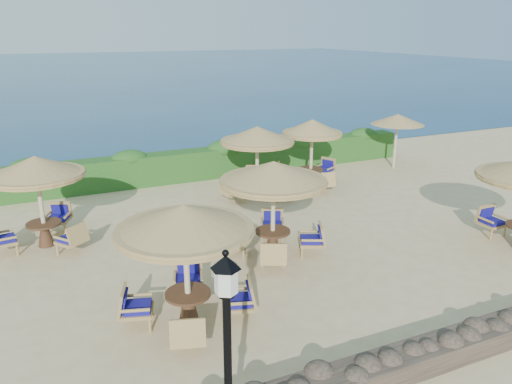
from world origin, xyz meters
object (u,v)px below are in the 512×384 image
Objects in this scene: lamp_post at (228,376)px; cafe_set_5 at (312,142)px; cafe_set_3 at (38,184)px; cafe_set_4 at (257,148)px; cafe_set_1 at (273,191)px; cafe_set_0 at (185,243)px; extra_parasol at (398,120)px.

cafe_set_5 is at bearing 55.05° from lamp_post.
lamp_post reaches higher than cafe_set_3.
cafe_set_4 and cafe_set_5 have the same top height.
cafe_set_0 is at bearing -143.41° from cafe_set_1.
cafe_set_0 reaches higher than extra_parasol.
lamp_post is at bearing -116.24° from cafe_set_4.
extra_parasol is 0.87× the size of cafe_set_3.
cafe_set_5 is at bearing -170.09° from extra_parasol.
cafe_set_0 is at bearing -124.32° from cafe_set_4.
cafe_set_0 is 1.04× the size of cafe_set_5.
cafe_set_1 is at bearing 59.03° from lamp_post.
cafe_set_4 is (1.62, 4.62, 0.03)m from cafe_set_1.
cafe_set_3 is at bearing 115.21° from cafe_set_0.
extra_parasol is 0.87× the size of cafe_set_5.
lamp_post is 13.62m from cafe_set_5.
cafe_set_0 is at bearing -145.72° from extra_parasol.
extra_parasol is 0.83× the size of cafe_set_0.
lamp_post is at bearing -136.40° from extra_parasol.
lamp_post reaches higher than extra_parasol.
cafe_set_0 is at bearing -134.51° from cafe_set_5.
cafe_set_3 is 7.44m from cafe_set_4.
cafe_set_5 reaches higher than extra_parasol.
cafe_set_3 is (-5.68, 3.18, 0.01)m from cafe_set_1.
lamp_post is 1.38× the size of extra_parasol.
extra_parasol is at bearing 43.60° from lamp_post.
cafe_set_4 is (-7.32, -1.29, -0.29)m from extra_parasol.
lamp_post reaches higher than cafe_set_4.
cafe_set_1 is at bearing -109.36° from cafe_set_4.
lamp_post is at bearing -124.95° from cafe_set_5.
lamp_post is 9.49m from cafe_set_3.
cafe_set_3 and cafe_set_5 have the same top height.
cafe_set_1 is at bearing 36.59° from cafe_set_0.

